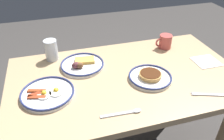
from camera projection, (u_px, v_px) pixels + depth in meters
The scene contains 9 objects.
dining_table at pixel (126, 94), 1.34m from camera, with size 1.31×0.76×0.73m.
plate_near_main at pixel (82, 64), 1.33m from camera, with size 0.26×0.26×0.05m.
plate_center_pancakes at pixel (150, 77), 1.23m from camera, with size 0.24×0.24×0.04m.
plate_far_companion at pixel (48, 93), 1.12m from camera, with size 0.27×0.27×0.04m.
coffee_mug at pixel (165, 41), 1.51m from camera, with size 0.12×0.08×0.09m.
drinking_glass at pixel (51, 51), 1.38m from camera, with size 0.08×0.08×0.13m.
paper_napkin at pixel (206, 61), 1.39m from camera, with size 0.15×0.14×0.00m, color white.
fork_near at pixel (210, 95), 1.12m from camera, with size 0.19×0.08×0.01m.
tea_spoon at pixel (127, 113), 1.02m from camera, with size 0.19×0.03×0.01m.
Camera 1 is at (0.37, 0.97, 1.46)m, focal length 35.78 mm.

